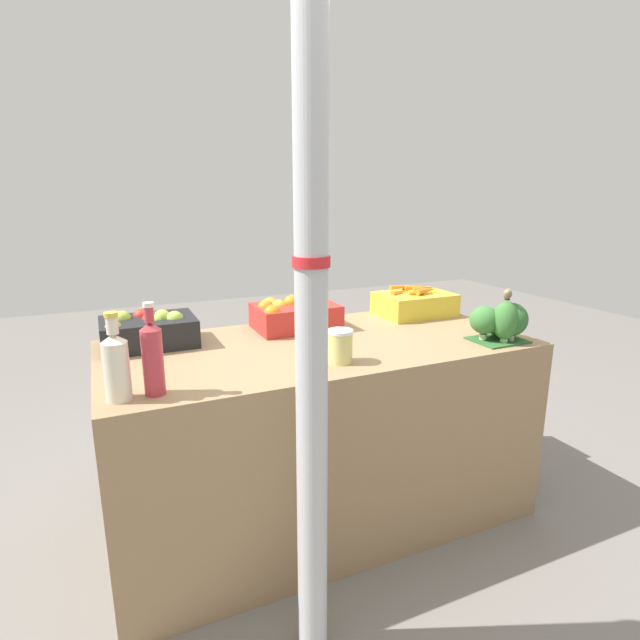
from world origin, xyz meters
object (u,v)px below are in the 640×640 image
at_px(apple_crate, 148,329).
at_px(juice_bottle_cloudy, 116,364).
at_px(orange_crate, 293,314).
at_px(support_pole, 311,303).
at_px(broccoli_pile, 502,322).
at_px(carrot_crate, 415,303).
at_px(juice_bottle_ruby, 153,356).
at_px(sparrow_bird, 508,294).
at_px(pickle_jar, 340,346).

height_order(apple_crate, juice_bottle_cloudy, juice_bottle_cloudy).
relative_size(orange_crate, juice_bottle_cloudy, 1.36).
bearing_deg(support_pole, apple_crate, 111.63).
distance_m(orange_crate, broccoli_pile, 0.93).
distance_m(carrot_crate, broccoli_pile, 0.56).
height_order(orange_crate, broccoli_pile, broccoli_pile).
distance_m(support_pole, broccoli_pile, 1.12).
distance_m(support_pole, orange_crate, 0.99).
relative_size(juice_bottle_ruby, sparrow_bird, 2.78).
relative_size(support_pole, apple_crate, 6.09).
height_order(support_pole, juice_bottle_cloudy, support_pole).
bearing_deg(sparrow_bird, carrot_crate, -126.87).
xyz_separation_m(juice_bottle_cloudy, sparrow_bird, (1.54, -0.01, 0.10)).
height_order(juice_bottle_cloudy, pickle_jar, juice_bottle_cloudy).
relative_size(orange_crate, carrot_crate, 1.00).
distance_m(orange_crate, juice_bottle_cloudy, 0.98).
relative_size(broccoli_pile, juice_bottle_ruby, 0.80).
relative_size(support_pole, orange_crate, 6.09).
height_order(juice_bottle_ruby, sparrow_bird, juice_bottle_ruby).
bearing_deg(apple_crate, orange_crate, 0.42).
bearing_deg(pickle_jar, juice_bottle_ruby, -176.74).
relative_size(apple_crate, carrot_crate, 1.00).
relative_size(carrot_crate, pickle_jar, 2.98).
relative_size(juice_bottle_cloudy, pickle_jar, 2.19).
bearing_deg(broccoli_pile, juice_bottle_ruby, -179.71).
distance_m(support_pole, sparrow_bird, 1.10).
bearing_deg(broccoli_pile, sparrow_bird, -85.44).
xyz_separation_m(juice_bottle_cloudy, pickle_jar, (0.78, 0.04, -0.05)).
relative_size(juice_bottle_cloudy, juice_bottle_ruby, 0.93).
distance_m(apple_crate, juice_bottle_cloudy, 0.59).
bearing_deg(juice_bottle_cloudy, juice_bottle_ruby, -0.00).
height_order(broccoli_pile, pickle_jar, broccoli_pile).
distance_m(support_pole, carrot_crate, 1.36).
height_order(broccoli_pile, juice_bottle_ruby, juice_bottle_ruby).
bearing_deg(sparrow_bird, broccoli_pile, -128.26).
height_order(juice_bottle_cloudy, juice_bottle_ruby, juice_bottle_ruby).
relative_size(apple_crate, sparrow_bird, 3.52).
bearing_deg(apple_crate, broccoli_pile, -21.84).
height_order(apple_crate, orange_crate, orange_crate).
distance_m(juice_bottle_cloudy, pickle_jar, 0.79).
bearing_deg(support_pole, pickle_jar, 53.57).
height_order(apple_crate, juice_bottle_ruby, juice_bottle_ruby).
bearing_deg(support_pole, broccoli_pile, 18.47).
xyz_separation_m(orange_crate, pickle_jar, (-0.02, -0.53, -0.01)).
bearing_deg(pickle_jar, orange_crate, 88.26).
bearing_deg(carrot_crate, sparrow_bird, -84.04).
height_order(apple_crate, sparrow_bird, sparrow_bird).
distance_m(apple_crate, sparrow_bird, 1.52).
bearing_deg(pickle_jar, support_pole, -126.43).
distance_m(pickle_jar, sparrow_bird, 0.78).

